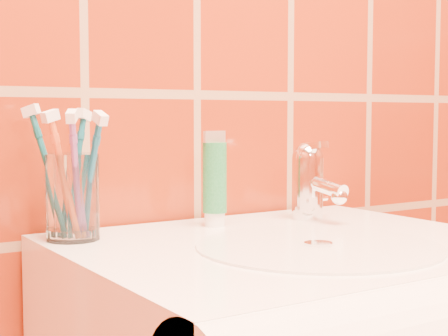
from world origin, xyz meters
TOP-DOWN VIEW (x-y plane):
  - glass_tumbler at (-0.23, 1.12)m, footprint 0.08×0.08m
  - toothpaste_tube at (-0.02, 1.11)m, footprint 0.04×0.03m
  - faucet at (0.14, 1.09)m, footprint 0.05×0.11m
  - toothbrush_0 at (-0.25, 1.10)m, footprint 0.10×0.08m
  - toothbrush_1 at (-0.22, 1.09)m, footprint 0.05×0.14m
  - toothbrush_2 at (-0.26, 1.13)m, footprint 0.12×0.12m
  - toothbrush_3 at (-0.22, 1.14)m, footprint 0.11×0.10m
  - toothbrush_4 at (-0.24, 1.09)m, footprint 0.10×0.12m

SIDE VIEW (x-z plane):
  - glass_tumbler at x=-0.23m, z-range 0.85..0.96m
  - faucet at x=0.14m, z-range 0.85..0.97m
  - toothpaste_tube at x=-0.02m, z-range 0.85..0.98m
  - toothbrush_1 at x=-0.22m, z-range 0.84..1.03m
  - toothbrush_4 at x=-0.24m, z-range 0.84..1.02m
  - toothbrush_0 at x=-0.25m, z-range 0.84..1.02m
  - toothbrush_3 at x=-0.22m, z-range 0.84..1.02m
  - toothbrush_2 at x=-0.26m, z-range 0.84..1.03m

